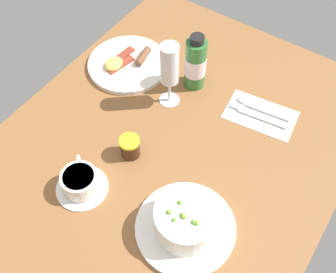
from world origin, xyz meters
TOP-DOWN VIEW (x-y plane):
  - ground_plane at (0.00, 0.00)cm, footprint 110.00×84.00cm
  - porridge_bowl at (-16.29, -15.64)cm, footprint 22.87×22.87cm
  - cutlery_setting at (23.26, -14.32)cm, footprint 13.80×20.23cm
  - coffee_cup at (-21.47, 10.71)cm, footprint 12.66×12.66cm
  - wine_glass at (13.63, 8.99)cm, footprint 5.75×5.75cm
  - jam_jar at (-6.92, 7.02)cm, footprint 5.14×5.14cm
  - sauce_bottle_green at (22.86, 6.60)cm, footprint 6.02×6.02cm
  - breakfast_plate at (17.80, 27.05)cm, footprint 24.11×24.11cm

SIDE VIEW (x-z plane):
  - ground_plane at x=0.00cm, z-range -3.00..0.00cm
  - cutlery_setting at x=23.26cm, z-range -0.19..0.71cm
  - breakfast_plate at x=17.80cm, z-range -0.93..2.77cm
  - coffee_cup at x=-21.47cm, z-range -0.08..5.76cm
  - jam_jar at x=-6.92cm, z-range 0.03..5.92cm
  - porridge_bowl at x=-16.29cm, z-range -0.62..8.73cm
  - sauce_bottle_green at x=22.86cm, z-range -0.75..16.81cm
  - wine_glass at x=13.63cm, z-range 3.02..22.88cm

